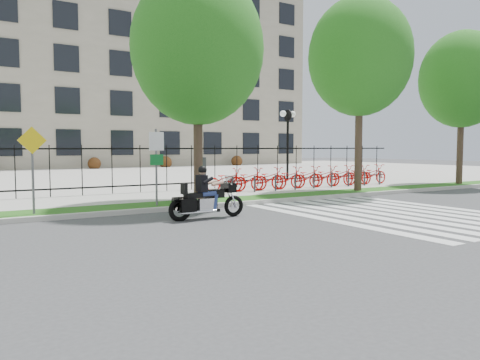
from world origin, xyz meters
TOP-DOWN VIEW (x-y plane):
  - ground at (0.00, 0.00)m, footprint 120.00×120.00m
  - curb at (0.00, 4.10)m, footprint 60.00×0.20m
  - grass_verge at (0.00, 4.95)m, footprint 60.00×1.50m
  - sidewalk at (0.00, 7.45)m, footprint 60.00×3.50m
  - plaza at (0.00, 25.00)m, footprint 80.00×34.00m
  - crosswalk_stripes at (4.83, 0.00)m, footprint 5.70×8.00m
  - iron_fence at (0.00, 9.20)m, footprint 30.00×0.06m
  - office_building at (0.00, 44.92)m, footprint 60.00×21.90m
  - lamp_post_right at (10.00, 12.00)m, footprint 1.06×0.70m
  - street_tree_1 at (0.59, 4.95)m, footprint 4.62×4.62m
  - street_tree_2 at (8.47, 4.95)m, footprint 4.49×4.49m
  - street_tree_3 at (15.92, 4.95)m, footprint 4.35×4.35m
  - bike_share_station at (7.39, 7.20)m, footprint 11.14×0.88m
  - sign_pole_regulatory at (-1.11, 4.58)m, footprint 0.50×0.09m
  - sign_pole_warning at (-4.84, 4.58)m, footprint 0.78×0.09m
  - motorcycle_rider at (-0.59, 2.06)m, footprint 2.40×0.70m

SIDE VIEW (x-z plane):
  - ground at x=0.00m, z-range 0.00..0.00m
  - crosswalk_stripes at x=4.83m, z-range 0.00..0.01m
  - plaza at x=0.00m, z-range 0.00..0.10m
  - curb at x=0.00m, z-range 0.00..0.15m
  - grass_verge at x=0.00m, z-range 0.00..0.15m
  - sidewalk at x=0.00m, z-range 0.00..0.15m
  - motorcycle_rider at x=-0.59m, z-range -0.31..1.54m
  - bike_share_station at x=7.39m, z-range -0.09..1.41m
  - iron_fence at x=0.00m, z-range 0.15..2.15m
  - sign_pole_regulatory at x=-1.11m, z-range 0.49..2.99m
  - sign_pole_warning at x=-4.84m, z-range 0.50..2.99m
  - lamp_post_right at x=10.00m, z-range 1.08..5.33m
  - street_tree_1 at x=0.59m, z-range 1.48..9.46m
  - street_tree_3 at x=15.92m, z-range 1.60..9.53m
  - street_tree_2 at x=8.47m, z-range 1.76..10.19m
  - office_building at x=0.00m, z-range -0.11..20.04m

